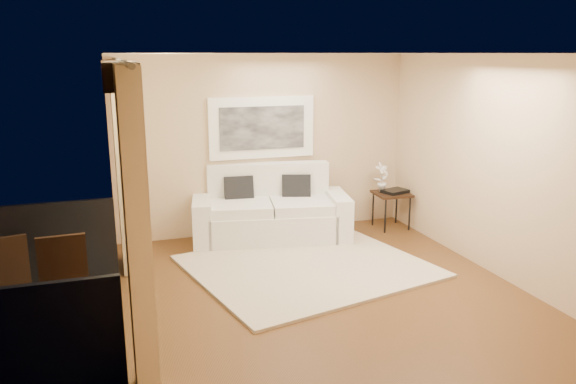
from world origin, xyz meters
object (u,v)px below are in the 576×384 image
balcony_chair_far (8,271)px  balcony_chair_near (64,282)px  sofa (270,213)px  orchid (382,177)px  side_table (392,196)px

balcony_chair_far → balcony_chair_near: bearing=119.9°
sofa → balcony_chair_near: sofa is taller
balcony_chair_far → orchid: bearing=-173.6°
balcony_chair_far → balcony_chair_near: (0.58, -0.64, 0.07)m
sofa → orchid: (1.84, 0.03, 0.42)m
side_table → balcony_chair_near: bearing=-154.1°
orchid → balcony_chair_near: bearing=-152.3°
balcony_chair_near → side_table: bearing=22.6°
orchid → balcony_chair_far: size_ratio=0.50×
side_table → balcony_chair_near: 5.21m
side_table → sofa: bearing=177.1°
sofa → balcony_chair_near: 3.62m
balcony_chair_near → orchid: bearing=24.5°
orchid → balcony_chair_far: orchid is taller
balcony_chair_far → balcony_chair_near: size_ratio=0.90×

